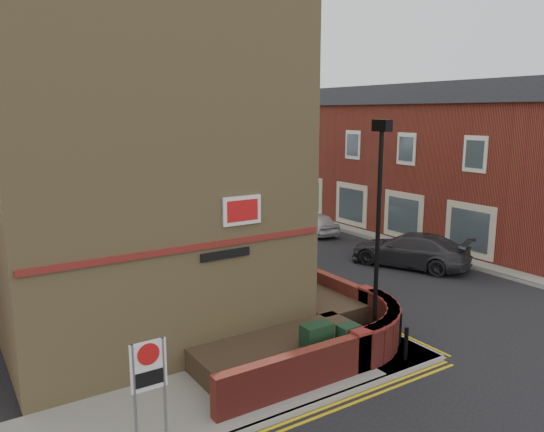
{
  "coord_description": "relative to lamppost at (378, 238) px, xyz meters",
  "views": [
    {
      "loc": [
        -8.12,
        -8.7,
        6.6
      ],
      "look_at": [
        0.09,
        4.0,
        3.63
      ],
      "focal_mm": 35.0,
      "sensor_mm": 36.0,
      "label": 1
    }
  ],
  "objects": [
    {
      "name": "ground",
      "position": [
        -1.6,
        -1.2,
        -3.34
      ],
      "size": [
        120.0,
        120.0,
        0.0
      ],
      "primitive_type": "plane",
      "color": "black",
      "rests_on": "ground"
    },
    {
      "name": "pavement_corner",
      "position": [
        -5.1,
        0.3,
        -3.28
      ],
      "size": [
        13.0,
        3.0,
        0.12
      ],
      "primitive_type": "cube",
      "color": "gray",
      "rests_on": "ground"
    },
    {
      "name": "pavement_main",
      "position": [
        0.4,
        14.8,
        -3.28
      ],
      "size": [
        2.0,
        32.0,
        0.12
      ],
      "primitive_type": "cube",
      "color": "gray",
      "rests_on": "ground"
    },
    {
      "name": "pavement_far",
      "position": [
        11.4,
        11.8,
        -3.28
      ],
      "size": [
        4.0,
        40.0,
        0.12
      ],
      "primitive_type": "cube",
      "color": "gray",
      "rests_on": "ground"
    },
    {
      "name": "kerb_main_near",
      "position": [
        1.4,
        14.8,
        -3.28
      ],
      "size": [
        0.15,
        32.0,
        0.12
      ],
      "primitive_type": "cube",
      "color": "gray",
      "rests_on": "ground"
    },
    {
      "name": "kerb_main_far",
      "position": [
        9.4,
        11.8,
        -3.28
      ],
      "size": [
        0.15,
        40.0,
        0.12
      ],
      "primitive_type": "cube",
      "color": "gray",
      "rests_on": "ground"
    },
    {
      "name": "yellow_lines_main",
      "position": [
        1.65,
        14.8,
        -3.34
      ],
      "size": [
        0.28,
        32.0,
        0.01
      ],
      "primitive_type": "cube",
      "color": "gold",
      "rests_on": "ground"
    },
    {
      "name": "corner_building",
      "position": [
        -4.44,
        6.8,
        2.88
      ],
      "size": [
        8.95,
        10.4,
        13.6
      ],
      "color": "#A18855",
      "rests_on": "ground"
    },
    {
      "name": "garden_wall",
      "position": [
        -1.6,
        1.3,
        -3.34
      ],
      "size": [
        6.8,
        6.0,
        1.2
      ],
      "primitive_type": null,
      "color": "maroon",
      "rests_on": "ground"
    },
    {
      "name": "lamppost",
      "position": [
        0.0,
        0.0,
        0.0
      ],
      "size": [
        0.25,
        0.5,
        6.3
      ],
      "color": "black",
      "rests_on": "pavement_corner"
    },
    {
      "name": "utility_cabinet_large",
      "position": [
        -1.9,
        0.1,
        -2.62
      ],
      "size": [
        0.8,
        0.45,
        1.2
      ],
      "primitive_type": "cube",
      "color": "#16321E",
      "rests_on": "pavement_corner"
    },
    {
      "name": "utility_cabinet_small",
      "position": [
        -1.1,
        -0.2,
        -2.67
      ],
      "size": [
        0.55,
        0.4,
        1.1
      ],
      "primitive_type": "cube",
      "color": "#16321E",
      "rests_on": "pavement_corner"
    },
    {
      "name": "bollard_near",
      "position": [
        0.4,
        -0.8,
        -2.77
      ],
      "size": [
        0.11,
        0.11,
        0.9
      ],
      "primitive_type": "cylinder",
      "color": "black",
      "rests_on": "pavement_corner"
    },
    {
      "name": "bollard_far",
      "position": [
        1.0,
        -0.0,
        -2.77
      ],
      "size": [
        0.11,
        0.11,
        0.9
      ],
      "primitive_type": "cylinder",
      "color": "black",
      "rests_on": "pavement_corner"
    },
    {
      "name": "zone_sign",
      "position": [
        -6.6,
        -0.7,
        -1.7
      ],
      "size": [
        0.72,
        0.07,
        2.2
      ],
      "color": "slate",
      "rests_on": "pavement_corner"
    },
    {
      "name": "far_terrace",
      "position": [
        12.9,
        15.8,
        0.7
      ],
      "size": [
        5.4,
        30.4,
        8.0
      ],
      "color": "maroon",
      "rests_on": "ground"
    },
    {
      "name": "far_terrace_cream",
      "position": [
        12.9,
        36.8,
        0.71
      ],
      "size": [
        5.4,
        12.4,
        8.0
      ],
      "color": "beige",
      "rests_on": "ground"
    },
    {
      "name": "tree_near",
      "position": [
        0.4,
        12.85,
        1.36
      ],
      "size": [
        3.64,
        3.65,
        6.7
      ],
      "color": "#382B1E",
      "rests_on": "pavement_main"
    },
    {
      "name": "tree_mid",
      "position": [
        0.4,
        20.85,
        1.85
      ],
      "size": [
        4.03,
        4.03,
        7.42
      ],
      "color": "#382B1E",
      "rests_on": "pavement_main"
    },
    {
      "name": "tree_far",
      "position": [
        0.4,
        28.85,
        1.57
      ],
      "size": [
        3.81,
        3.81,
        7.0
      ],
      "color": "#382B1E",
      "rests_on": "pavement_main"
    },
    {
      "name": "traffic_light_assembly",
      "position": [
        0.8,
        23.8,
        -0.56
      ],
      "size": [
        0.2,
        0.16,
        4.2
      ],
      "color": "black",
      "rests_on": "pavement_main"
    },
    {
      "name": "silver_car_near",
      "position": [
        2.0,
        10.87,
        -2.72
      ],
      "size": [
        2.69,
        4.02,
        1.25
      ],
      "primitive_type": "imported",
      "rotation": [
        0.0,
        0.0,
        0.4
      ],
      "color": "silver",
      "rests_on": "ground"
    },
    {
      "name": "red_car_main",
      "position": [
        2.0,
        21.2,
        -2.65
      ],
      "size": [
        2.39,
        5.02,
        1.38
      ],
      "primitive_type": "imported",
      "rotation": [
        0.0,
        0.0,
        -0.02
      ],
      "color": "maroon",
      "rests_on": "ground"
    },
    {
      "name": "grey_car_far",
      "position": [
        7.4,
        5.55,
        -2.61
      ],
      "size": [
        3.96,
        5.48,
        1.48
      ],
      "primitive_type": "imported",
      "rotation": [
        0.0,
        0.0,
        3.56
      ],
      "color": "#2F2E34",
      "rests_on": "ground"
    },
    {
      "name": "silver_car_far",
      "position": [
        7.76,
        12.8,
        -2.73
      ],
      "size": [
        1.98,
        3.77,
        1.22
      ],
      "primitive_type": "imported",
      "rotation": [
        0.0,
        0.0,
        2.99
      ],
      "color": "silver",
      "rests_on": "ground"
    }
  ]
}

